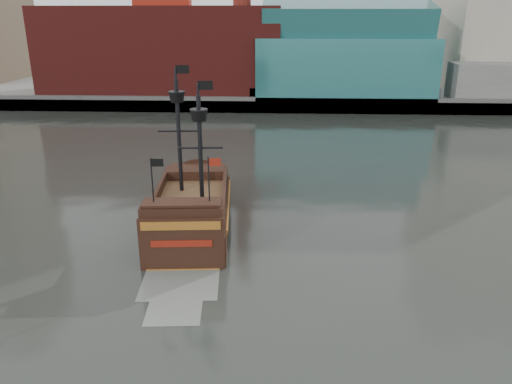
{
  "coord_description": "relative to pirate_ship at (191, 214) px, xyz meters",
  "views": [
    {
      "loc": [
        -0.78,
        -21.21,
        15.72
      ],
      "look_at": [
        -2.39,
        11.51,
        4.0
      ],
      "focal_mm": 35.0,
      "sensor_mm": 36.0,
      "label": 1
    }
  ],
  "objects": [
    {
      "name": "ground",
      "position": [
        7.49,
        -14.04,
        -1.19
      ],
      "size": [
        400.0,
        400.0,
        0.0
      ],
      "primitive_type": "plane",
      "color": "#242722",
      "rests_on": "ground"
    },
    {
      "name": "promenade_far",
      "position": [
        7.49,
        77.96,
        -0.19
      ],
      "size": [
        220.0,
        60.0,
        2.0
      ],
      "primitive_type": "cube",
      "color": "slate",
      "rests_on": "ground"
    },
    {
      "name": "seawall",
      "position": [
        7.49,
        48.46,
        0.11
      ],
      "size": [
        220.0,
        1.0,
        2.6
      ],
      "primitive_type": "cube",
      "color": "#4C4C49",
      "rests_on": "ground"
    },
    {
      "name": "pirate_ship",
      "position": [
        0.0,
        0.0,
        0.0
      ],
      "size": [
        6.68,
        17.85,
        13.09
      ],
      "rotation": [
        0.0,
        0.0,
        0.08
      ],
      "color": "black",
      "rests_on": "ground"
    }
  ]
}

